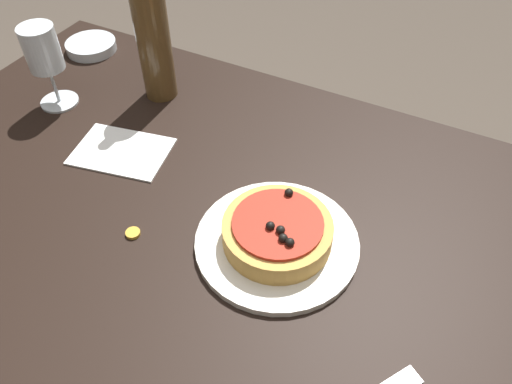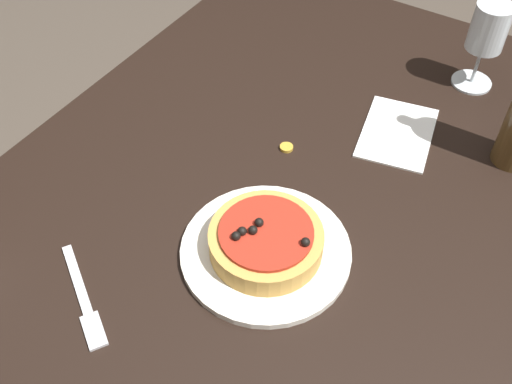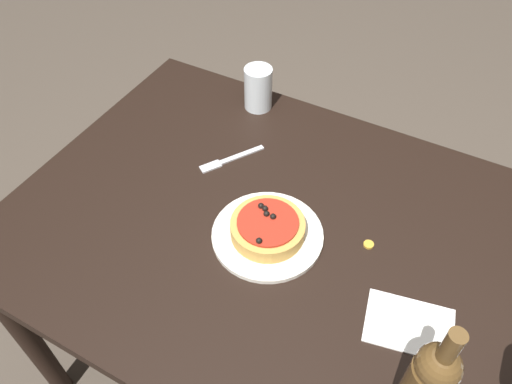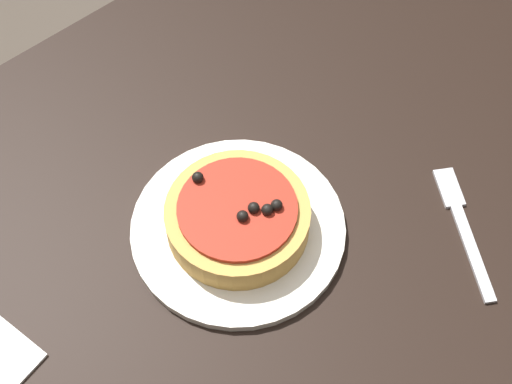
{
  "view_description": "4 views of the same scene",
  "coord_description": "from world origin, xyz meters",
  "px_view_note": "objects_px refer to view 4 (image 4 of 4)",
  "views": [
    {
      "loc": [
        -0.27,
        0.41,
        1.41
      ],
      "look_at": [
        -0.03,
        -0.06,
        0.86
      ],
      "focal_mm": 35.0,
      "sensor_mm": 36.0,
      "label": 1
    },
    {
      "loc": [
        -0.54,
        -0.31,
        1.52
      ],
      "look_at": [
        -0.05,
        -0.01,
        0.88
      ],
      "focal_mm": 42.0,
      "sensor_mm": 36.0,
      "label": 2
    },
    {
      "loc": [
        0.24,
        -0.68,
        1.71
      ],
      "look_at": [
        -0.12,
        -0.01,
        0.89
      ],
      "focal_mm": 35.0,
      "sensor_mm": 36.0,
      "label": 3
    },
    {
      "loc": [
        0.2,
        0.3,
        1.54
      ],
      "look_at": [
        -0.1,
        -0.03,
        0.85
      ],
      "focal_mm": 50.0,
      "sensor_mm": 36.0,
      "label": 4
    }
  ],
  "objects_px": {
    "pizza": "(238,217)",
    "dinner_plate": "(238,228)",
    "fork": "(462,223)",
    "dining_table": "(215,319)"
  },
  "relations": [
    {
      "from": "dining_table",
      "to": "pizza",
      "type": "distance_m",
      "value": 0.15
    },
    {
      "from": "dining_table",
      "to": "pizza",
      "type": "bearing_deg",
      "value": -153.09
    },
    {
      "from": "dining_table",
      "to": "dinner_plate",
      "type": "xyz_separation_m",
      "value": [
        -0.07,
        -0.04,
        0.1
      ]
    },
    {
      "from": "dinner_plate",
      "to": "fork",
      "type": "bearing_deg",
      "value": 140.14
    },
    {
      "from": "dining_table",
      "to": "pizza",
      "type": "height_order",
      "value": "pizza"
    },
    {
      "from": "dining_table",
      "to": "dinner_plate",
      "type": "relative_size",
      "value": 5.45
    },
    {
      "from": "dinner_plate",
      "to": "dining_table",
      "type": "bearing_deg",
      "value": 26.99
    },
    {
      "from": "fork",
      "to": "dinner_plate",
      "type": "bearing_deg",
      "value": 82.89
    },
    {
      "from": "dining_table",
      "to": "pizza",
      "type": "relative_size",
      "value": 8.24
    },
    {
      "from": "pizza",
      "to": "dinner_plate",
      "type": "bearing_deg",
      "value": -28.75
    }
  ]
}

